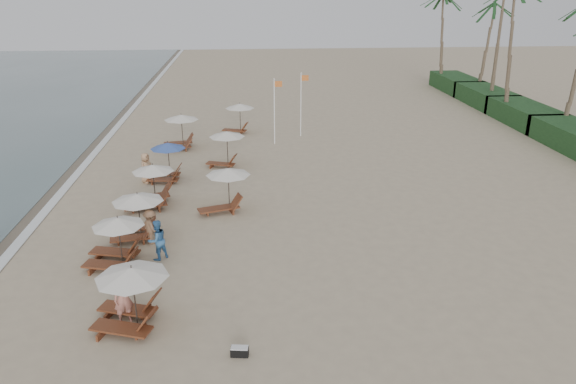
{
  "coord_description": "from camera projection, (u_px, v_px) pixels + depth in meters",
  "views": [
    {
      "loc": [
        -1.13,
        -20.11,
        10.73
      ],
      "look_at": [
        1.0,
        4.5,
        1.3
      ],
      "focal_mm": 33.93,
      "sensor_mm": 36.0,
      "label": 1
    }
  ],
  "objects": [
    {
      "name": "lounger_station_3",
      "position": [
        149.0,
        188.0,
        27.85
      ],
      "size": [
        2.71,
        2.55,
        2.23
      ],
      "color": "brown",
      "rests_on": "ground"
    },
    {
      "name": "beachgoer_mid_b",
      "position": [
        151.0,
        227.0,
        23.85
      ],
      "size": [
        1.11,
        1.16,
        1.59
      ],
      "primitive_type": "imported",
      "rotation": [
        0.0,
        0.0,
        2.27
      ],
      "color": "#8B6346",
      "rests_on": "ground"
    },
    {
      "name": "foam_line",
      "position": [
        67.0,
        185.0,
        31.04
      ],
      "size": [
        0.5,
        140.0,
        0.02
      ],
      "primitive_type": "cube",
      "color": "white",
      "rests_on": "ground"
    },
    {
      "name": "lounger_station_4",
      "position": [
        165.0,
        162.0,
        31.48
      ],
      "size": [
        2.38,
        2.02,
        2.29
      ],
      "color": "brown",
      "rests_on": "ground"
    },
    {
      "name": "inland_station_2",
      "position": [
        238.0,
        114.0,
        41.72
      ],
      "size": [
        2.64,
        2.24,
        2.22
      ],
      "color": "brown",
      "rests_on": "ground"
    },
    {
      "name": "lounger_station_1",
      "position": [
        113.0,
        243.0,
        21.97
      ],
      "size": [
        2.63,
        2.4,
        2.07
      ],
      "color": "brown",
      "rests_on": "ground"
    },
    {
      "name": "flag_pole_far",
      "position": [
        301.0,
        101.0,
        40.38
      ],
      "size": [
        0.6,
        0.08,
        4.75
      ],
      "color": "silver",
      "rests_on": "ground"
    },
    {
      "name": "lounger_station_2",
      "position": [
        135.0,
        214.0,
        24.26
      ],
      "size": [
        2.51,
        2.29,
        2.12
      ],
      "color": "brown",
      "rests_on": "ground"
    },
    {
      "name": "flag_pole_near",
      "position": [
        275.0,
        108.0,
        38.36
      ],
      "size": [
        0.6,
        0.08,
        4.68
      ],
      "color": "silver",
      "rests_on": "ground"
    },
    {
      "name": "duffel_bag",
      "position": [
        240.0,
        351.0,
        16.77
      ],
      "size": [
        0.58,
        0.34,
        0.31
      ],
      "color": "black",
      "rests_on": "ground"
    },
    {
      "name": "ground",
      "position": [
        273.0,
        260.0,
        22.63
      ],
      "size": [
        160.0,
        160.0,
        0.0
      ],
      "primitive_type": "plane",
      "color": "tan",
      "rests_on": "ground"
    },
    {
      "name": "inland_station_0",
      "position": [
        224.0,
        187.0,
        27.05
      ],
      "size": [
        2.81,
        2.24,
        2.22
      ],
      "color": "brown",
      "rests_on": "ground"
    },
    {
      "name": "lounger_station_5",
      "position": [
        179.0,
        132.0,
        37.71
      ],
      "size": [
        2.7,
        2.37,
        2.39
      ],
      "color": "brown",
      "rests_on": "ground"
    },
    {
      "name": "inland_station_1",
      "position": [
        224.0,
        144.0,
        33.88
      ],
      "size": [
        2.59,
        2.24,
        2.22
      ],
      "color": "brown",
      "rests_on": "ground"
    },
    {
      "name": "lounger_station_0",
      "position": [
        127.0,
        296.0,
        17.94
      ],
      "size": [
        2.75,
        2.48,
        2.17
      ],
      "color": "brown",
      "rests_on": "ground"
    },
    {
      "name": "beachgoer_far_b",
      "position": [
        146.0,
        168.0,
        31.29
      ],
      "size": [
        0.88,
        1.02,
        1.76
      ],
      "primitive_type": "imported",
      "rotation": [
        0.0,
        0.0,
        1.11
      ],
      "color": "tan",
      "rests_on": "ground"
    },
    {
      "name": "beachgoer_mid_a",
      "position": [
        157.0,
        240.0,
        22.45
      ],
      "size": [
        1.07,
        1.05,
        1.74
      ],
      "primitive_type": "imported",
      "rotation": [
        0.0,
        0.0,
        3.84
      ],
      "color": "teal",
      "rests_on": "ground"
    },
    {
      "name": "wet_sand_band",
      "position": [
        44.0,
        186.0,
        30.93
      ],
      "size": [
        3.2,
        140.0,
        0.01
      ],
      "primitive_type": "cube",
      "color": "#6B5E4C",
      "rests_on": "ground"
    },
    {
      "name": "beachgoer_near",
      "position": [
        123.0,
        298.0,
        18.21
      ],
      "size": [
        0.79,
        0.68,
        1.82
      ],
      "primitive_type": "imported",
      "rotation": [
        0.0,
        0.0,
        0.46
      ],
      "color": "#B37061",
      "rests_on": "ground"
    }
  ]
}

